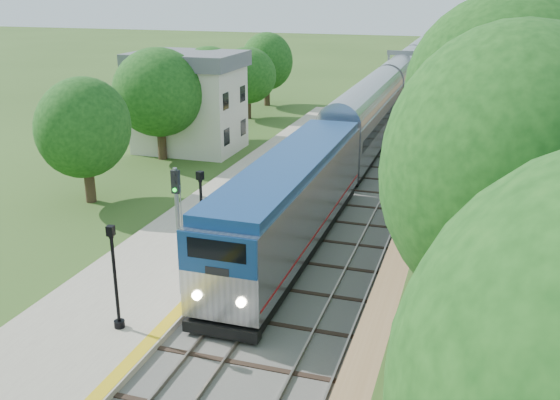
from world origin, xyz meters
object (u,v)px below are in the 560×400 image
(signal_gantry, at_px, (425,64))
(signal_platform, at_px, (178,218))
(signal_farside, at_px, (432,146))
(train, at_px, (412,73))
(station_building, at_px, (189,101))
(lamppost_far, at_px, (202,221))
(lamppost_mid, at_px, (116,283))

(signal_gantry, bearing_deg, signal_platform, -96.23)
(signal_platform, relative_size, signal_farside, 0.89)
(train, bearing_deg, station_building, -111.27)
(station_building, xyz_separation_m, signal_gantry, (16.47, 24.99, 0.73))
(signal_platform, xyz_separation_m, signal_farside, (9.10, 15.18, 0.17))
(signal_gantry, bearing_deg, signal_farside, -83.74)
(station_building, bearing_deg, signal_platform, -65.35)
(signal_platform, bearing_deg, train, 87.24)
(signal_platform, height_order, signal_farside, signal_farside)
(signal_farside, bearing_deg, signal_gantry, 96.26)
(lamppost_far, height_order, signal_farside, signal_farside)
(train, bearing_deg, signal_farside, -82.15)
(train, height_order, lamppost_mid, train)
(station_building, xyz_separation_m, lamppost_mid, (10.04, -27.48, -1.81))
(train, distance_m, lamppost_far, 56.71)
(signal_gantry, xyz_separation_m, signal_platform, (-5.37, -49.17, -0.95))
(station_building, xyz_separation_m, train, (14.00, 35.97, -1.70))
(lamppost_mid, distance_m, signal_platform, 3.81)
(lamppost_mid, bearing_deg, signal_gantry, 83.01)
(lamppost_far, bearing_deg, lamppost_mid, -94.01)
(lamppost_mid, distance_m, lamppost_far, 6.86)
(lamppost_far, xyz_separation_m, signal_farside, (9.68, 11.63, 1.65))
(signal_farside, bearing_deg, train, 97.85)
(lamppost_mid, bearing_deg, lamppost_far, 85.99)
(train, relative_size, signal_farside, 19.95)
(lamppost_mid, bearing_deg, signal_platform, 72.20)
(train, height_order, signal_farside, signal_farside)
(train, relative_size, lamppost_far, 28.55)
(lamppost_mid, bearing_deg, signal_farside, 61.20)
(station_building, bearing_deg, train, 68.73)
(station_building, distance_m, signal_platform, 26.61)
(train, relative_size, signal_platform, 22.54)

